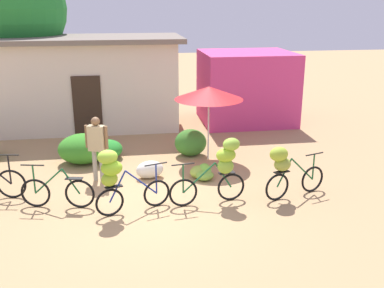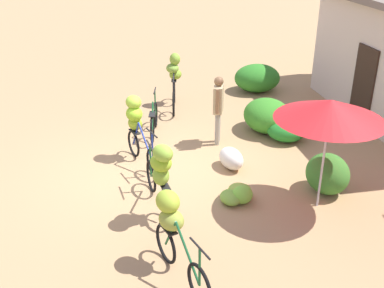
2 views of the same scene
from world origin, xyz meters
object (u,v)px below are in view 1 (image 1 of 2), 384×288
banana_pile_on_ground (201,172)px  shop_pink (246,87)px  person_vendor (97,142)px  bicycle_near_pile (57,192)px  tree_behind_building (13,9)px  market_umbrella (209,93)px  bicycle_rightmost (286,167)px  bicycle_by_shop (222,165)px  bicycle_center_loaded (116,175)px  building_low (89,82)px  produce_sack (150,170)px

banana_pile_on_ground → shop_pink: bearing=64.1°
person_vendor → bicycle_near_pile: bearing=-119.7°
tree_behind_building → market_umbrella: size_ratio=2.84×
bicycle_rightmost → person_vendor: (-4.16, 1.68, 0.24)m
tree_behind_building → bicycle_by_shop: bearing=-55.0°
banana_pile_on_ground → bicycle_center_loaded: bearing=-140.6°
building_low → produce_sack: 5.64m
bicycle_by_shop → person_vendor: 3.19m
bicycle_center_loaded → bicycle_by_shop: bicycle_by_shop is taller
produce_sack → market_umbrella: bearing=34.4°
shop_pink → bicycle_rightmost: size_ratio=2.04×
shop_pink → market_umbrella: size_ratio=1.55×
produce_sack → banana_pile_on_ground: bearing=-9.0°
market_umbrella → bicycle_rightmost: 3.28m
shop_pink → banana_pile_on_ground: bearing=-115.9°
bicycle_center_loaded → person_vendor: (-0.47, 1.90, 0.12)m
produce_sack → person_vendor: bearing=179.6°
bicycle_by_shop → bicycle_center_loaded: bearing=-174.2°
banana_pile_on_ground → person_vendor: person_vendor is taller
shop_pink → tree_behind_building: tree_behind_building is taller
bicycle_rightmost → building_low: bearing=124.1°
bicycle_rightmost → produce_sack: bearing=150.2°
building_low → produce_sack: (1.73, -5.19, -1.36)m
bicycle_center_loaded → produce_sack: 2.15m
bicycle_by_shop → bicycle_rightmost: bearing=-0.1°
building_low → banana_pile_on_ground: (3.01, -5.39, -1.43)m
building_low → bicycle_near_pile: (-0.32, -6.58, -1.22)m
bicycle_rightmost → person_vendor: person_vendor is taller
bicycle_near_pile → bicycle_by_shop: bicycle_by_shop is taller
bicycle_rightmost → shop_pink: bearing=82.1°
tree_behind_building → bicycle_by_shop: 10.43m
market_umbrella → bicycle_by_shop: bearing=-95.0°
bicycle_near_pile → produce_sack: (2.05, 1.39, -0.13)m
banana_pile_on_ground → bicycle_by_shop: bearing=-82.9°
banana_pile_on_ground → person_vendor: size_ratio=0.45×
tree_behind_building → produce_sack: tree_behind_building is taller
bicycle_near_pile → bicycle_rightmost: 4.98m
tree_behind_building → person_vendor: bearing=-65.2°
bicycle_near_pile → person_vendor: size_ratio=0.98×
bicycle_rightmost → person_vendor: bearing=158.0°
bicycle_near_pile → person_vendor: bearing=60.3°
bicycle_rightmost → produce_sack: bicycle_rightmost is taller
building_low → banana_pile_on_ground: bearing=-60.8°
building_low → bicycle_rightmost: size_ratio=4.09×
shop_pink → banana_pile_on_ground: (-2.57, -5.29, -1.11)m
market_umbrella → shop_pink: bearing=61.4°
shop_pink → tree_behind_building: bearing=170.1°
bicycle_center_loaded → bicycle_by_shop: bearing=5.8°
person_vendor → bicycle_center_loaded: bearing=-76.0°
market_umbrella → bicycle_center_loaded: market_umbrella is taller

